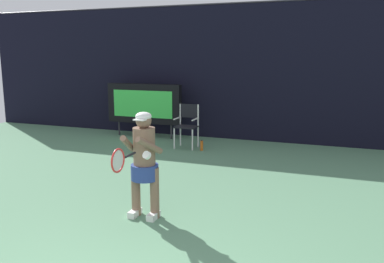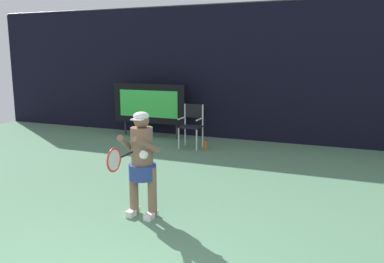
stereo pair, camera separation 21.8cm
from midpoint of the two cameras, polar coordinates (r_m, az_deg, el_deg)
name	(u,v)px [view 1 (the left image)]	position (r m, az deg, el deg)	size (l,w,h in m)	color
backdrop_screen	(268,74)	(10.89, 10.05, 8.04)	(18.00, 0.12, 3.66)	black
scoreboard	(144,104)	(11.45, -7.31, 3.90)	(2.20, 0.21, 1.50)	black
umpire_chair	(187,123)	(10.09, -1.30, 1.19)	(0.52, 0.44, 1.08)	white
water_bottle	(202,146)	(9.85, 0.74, -1.99)	(0.07, 0.07, 0.27)	#D05E19
tennis_player	(144,160)	(5.75, -7.84, -4.01)	(0.53, 0.61, 1.52)	white
tennis_racket	(119,160)	(5.17, -11.46, -3.98)	(0.03, 0.60, 0.31)	black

